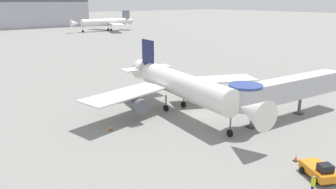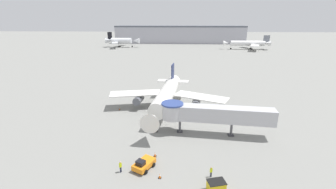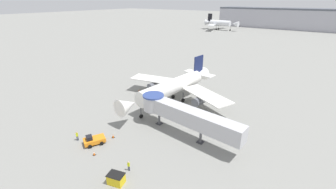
# 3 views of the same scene
# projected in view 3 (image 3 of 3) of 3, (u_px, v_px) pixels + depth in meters

# --- Properties ---
(ground_plane) EXTENTS (800.00, 800.00, 0.00)m
(ground_plane) POSITION_uv_depth(u_px,v_px,m) (173.00, 107.00, 51.25)
(ground_plane) COLOR gray
(main_airplane) EXTENTS (28.80, 28.52, 9.47)m
(main_airplane) POSITION_uv_depth(u_px,v_px,m) (173.00, 87.00, 52.06)
(main_airplane) COLOR white
(main_airplane) RESTS_ON ground_plane
(jet_bridge) EXTENTS (20.54, 4.99, 5.84)m
(jet_bridge) POSITION_uv_depth(u_px,v_px,m) (181.00, 113.00, 39.65)
(jet_bridge) COLOR #B7B7BC
(jet_bridge) RESTS_ON ground_plane
(pushback_tug_orange) EXTENTS (3.30, 3.98, 1.70)m
(pushback_tug_orange) POSITION_uv_depth(u_px,v_px,m) (94.00, 140.00, 38.11)
(pushback_tug_orange) COLOR orange
(pushback_tug_orange) RESTS_ON ground_plane
(service_container_yellow) EXTENTS (2.54, 2.06, 1.47)m
(service_container_yellow) POSITION_uv_depth(u_px,v_px,m) (116.00, 179.00, 29.90)
(service_container_yellow) COLOR yellow
(service_container_yellow) RESTS_ON ground_plane
(traffic_cone_near_nose) EXTENTS (0.46, 0.46, 0.76)m
(traffic_cone_near_nose) POSITION_uv_depth(u_px,v_px,m) (113.00, 136.00, 39.90)
(traffic_cone_near_nose) COLOR black
(traffic_cone_near_nose) RESTS_ON ground_plane
(traffic_cone_port_wing) EXTENTS (0.38, 0.38, 0.63)m
(traffic_cone_port_wing) POSITION_uv_depth(u_px,v_px,m) (139.00, 90.00, 59.73)
(traffic_cone_port_wing) COLOR black
(traffic_cone_port_wing) RESTS_ON ground_plane
(traffic_cone_apron_front) EXTENTS (0.42, 0.42, 0.70)m
(traffic_cone_apron_front) POSITION_uv_depth(u_px,v_px,m) (94.00, 153.00, 35.45)
(traffic_cone_apron_front) COLOR black
(traffic_cone_apron_front) RESTS_ON ground_plane
(ground_crew_marshaller) EXTENTS (0.33, 0.39, 1.76)m
(ground_crew_marshaller) POSITION_uv_depth(u_px,v_px,m) (77.00, 135.00, 38.85)
(ground_crew_marshaller) COLOR #1E2338
(ground_crew_marshaller) RESTS_ON ground_plane
(ground_crew_wing_walker) EXTENTS (0.35, 0.28, 1.61)m
(ground_crew_wing_walker) POSITION_uv_depth(u_px,v_px,m) (129.00, 165.00, 32.02)
(ground_crew_wing_walker) COLOR #1E2338
(ground_crew_wing_walker) RESTS_ON ground_plane
(background_jet_black_tail) EXTENTS (27.56, 31.02, 11.84)m
(background_jet_black_tail) POSITION_uv_depth(u_px,v_px,m) (220.00, 23.00, 175.19)
(background_jet_black_tail) COLOR silver
(background_jet_black_tail) RESTS_ON ground_plane
(terminal_building) EXTENTS (120.21, 21.65, 15.86)m
(terminal_building) POSITION_uv_depth(u_px,v_px,m) (295.00, 19.00, 179.59)
(terminal_building) COLOR #A8A8B2
(terminal_building) RESTS_ON ground_plane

